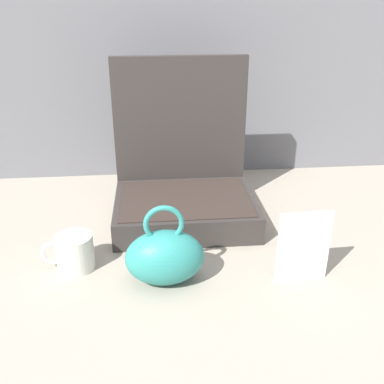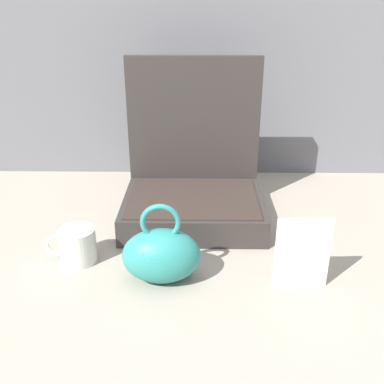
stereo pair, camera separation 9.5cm
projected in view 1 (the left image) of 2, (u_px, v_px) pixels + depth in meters
name	position (u px, v px, depth m)	size (l,w,h in m)	color
ground_plane	(191.00, 258.00, 1.04)	(6.00, 6.00, 0.00)	#9E9384
open_suitcase	(183.00, 183.00, 1.21)	(0.38, 0.30, 0.42)	#332D2B
teal_pouch_handbag	(165.00, 256.00, 0.93)	(0.17, 0.12, 0.18)	teal
coffee_mug	(74.00, 252.00, 0.99)	(0.12, 0.08, 0.08)	silver
info_card_left	(303.00, 247.00, 0.93)	(0.12, 0.01, 0.16)	silver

